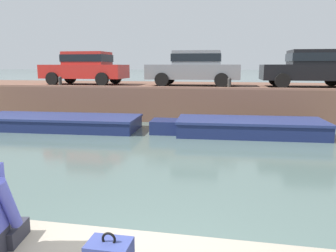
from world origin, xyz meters
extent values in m
plane|color=#4C605B|center=(0.00, 5.02, 0.00)|extent=(400.00, 400.00, 0.00)
cube|color=brown|center=(0.00, 13.05, 0.68)|extent=(60.00, 6.00, 1.35)
cube|color=brown|center=(0.00, 10.17, 1.39)|extent=(60.00, 0.24, 0.08)
cube|color=navy|center=(-5.29, 8.04, 0.20)|extent=(5.74, 2.10, 0.40)
cube|color=navy|center=(-5.29, 8.04, 0.44)|extent=(5.80, 2.17, 0.08)
cube|color=brown|center=(-4.86, 8.06, 0.34)|extent=(0.32, 1.64, 0.06)
cube|color=navy|center=(1.39, 8.24, 0.22)|extent=(4.76, 2.01, 0.44)
cube|color=navy|center=(-1.41, 8.08, 0.22)|extent=(0.99, 1.01, 0.44)
cube|color=navy|center=(1.39, 8.24, 0.48)|extent=(4.83, 2.08, 0.08)
cube|color=brown|center=(1.74, 8.26, 0.38)|extent=(0.33, 1.58, 0.06)
cube|color=#B2231E|center=(-6.20, 12.25, 1.97)|extent=(3.99, 1.70, 0.64)
cube|color=#B2231E|center=(-6.04, 12.24, 2.59)|extent=(2.00, 1.48, 0.60)
cube|color=black|center=(-6.04, 12.24, 2.59)|extent=(2.08, 1.51, 0.33)
cylinder|color=black|center=(-7.44, 11.41, 1.65)|extent=(0.60, 0.19, 0.60)
cylinder|color=black|center=(-7.41, 13.11, 1.65)|extent=(0.60, 0.19, 0.60)
cylinder|color=black|center=(-4.98, 11.38, 1.65)|extent=(0.60, 0.19, 0.60)
cylinder|color=black|center=(-4.96, 13.08, 1.65)|extent=(0.60, 0.19, 0.60)
cube|color=slate|center=(-0.97, 12.25, 1.97)|extent=(4.15, 1.77, 0.64)
cube|color=slate|center=(-0.80, 12.25, 2.59)|extent=(2.09, 1.53, 0.60)
cube|color=black|center=(-0.80, 12.25, 2.59)|extent=(2.17, 1.56, 0.33)
cylinder|color=black|center=(-2.23, 11.35, 1.65)|extent=(0.60, 0.19, 0.60)
cylinder|color=black|center=(-2.26, 13.09, 1.65)|extent=(0.60, 0.19, 0.60)
cylinder|color=black|center=(0.32, 11.40, 1.65)|extent=(0.60, 0.19, 0.60)
cylinder|color=black|center=(0.29, 13.14, 1.65)|extent=(0.60, 0.19, 0.60)
cube|color=black|center=(3.94, 12.25, 1.97)|extent=(3.96, 1.89, 0.64)
cube|color=black|center=(4.10, 12.25, 2.59)|extent=(2.00, 1.62, 0.60)
cube|color=black|center=(4.10, 12.25, 2.59)|extent=(2.08, 1.65, 0.33)
cylinder|color=black|center=(2.76, 11.30, 1.65)|extent=(0.61, 0.20, 0.60)
cylinder|color=black|center=(2.70, 13.11, 1.65)|extent=(0.61, 0.20, 0.60)
cylinder|color=black|center=(5.13, 13.19, 1.65)|extent=(0.61, 0.20, 0.60)
cylinder|color=#2D2B28|center=(-6.42, 10.30, 1.53)|extent=(0.14, 0.14, 0.35)
sphere|color=#2D2B28|center=(-6.42, 10.30, 1.72)|extent=(0.15, 0.15, 0.15)
cylinder|color=#2D2B28|center=(0.66, 10.30, 1.53)|extent=(0.14, 0.14, 0.35)
sphere|color=#2D2B28|center=(0.66, 10.30, 1.72)|extent=(0.15, 0.15, 0.15)
cylinder|color=#4C51B2|center=(-0.90, -0.52, 1.20)|extent=(0.14, 0.30, 0.47)
cylinder|color=#E07F6B|center=(-1.03, -0.43, 0.88)|extent=(0.06, 0.06, 0.18)
cylinder|color=white|center=(-1.03, -0.43, 0.98)|extent=(0.04, 0.04, 0.02)
torus|color=black|center=(0.02, -0.79, 1.15)|extent=(0.10, 0.02, 0.10)
camera|label=1|loc=(0.75, -2.61, 2.24)|focal=35.00mm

